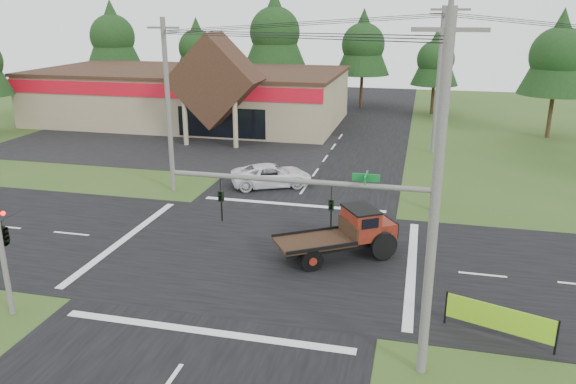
% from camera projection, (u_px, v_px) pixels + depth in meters
% --- Properties ---
extents(ground, '(120.00, 120.00, 0.00)m').
position_uv_depth(ground, '(260.00, 253.00, 26.38)').
color(ground, '#2F4D1B').
rests_on(ground, ground).
extents(road_ns, '(12.00, 120.00, 0.02)m').
position_uv_depth(road_ns, '(260.00, 253.00, 26.38)').
color(road_ns, black).
rests_on(road_ns, ground).
extents(road_ew, '(120.00, 12.00, 0.02)m').
position_uv_depth(road_ew, '(260.00, 253.00, 26.37)').
color(road_ew, black).
rests_on(road_ew, ground).
extents(parking_apron, '(28.00, 14.00, 0.02)m').
position_uv_depth(parking_apron, '(163.00, 146.00, 47.04)').
color(parking_apron, black).
rests_on(parking_apron, ground).
extents(cvs_building, '(30.40, 18.20, 9.19)m').
position_uv_depth(cvs_building, '(191.00, 94.00, 56.34)').
color(cvs_building, '#988B67').
rests_on(cvs_building, ground).
extents(traffic_signal_mast, '(8.12, 0.24, 7.00)m').
position_uv_depth(traffic_signal_mast, '(374.00, 237.00, 16.78)').
color(traffic_signal_mast, '#595651').
rests_on(traffic_signal_mast, ground).
extents(traffic_signal_corner, '(0.53, 2.48, 4.40)m').
position_uv_depth(traffic_signal_corner, '(1.00, 225.00, 20.18)').
color(traffic_signal_corner, '#595651').
rests_on(traffic_signal_corner, ground).
extents(utility_pole_nr, '(2.00, 0.30, 11.00)m').
position_uv_depth(utility_pole_nr, '(435.00, 203.00, 16.04)').
color(utility_pole_nr, '#595651').
rests_on(utility_pole_nr, ground).
extents(utility_pole_nw, '(2.00, 0.30, 10.50)m').
position_uv_depth(utility_pole_nw, '(168.00, 105.00, 33.88)').
color(utility_pole_nw, '#595651').
rests_on(utility_pole_nw, ground).
extents(utility_pole_ne, '(2.00, 0.30, 11.50)m').
position_uv_depth(utility_pole_ne, '(442.00, 107.00, 30.18)').
color(utility_pole_ne, '#595651').
rests_on(utility_pole_ne, ground).
extents(utility_pole_n, '(2.00, 0.30, 11.20)m').
position_uv_depth(utility_pole_n, '(438.00, 80.00, 43.17)').
color(utility_pole_n, '#595651').
rests_on(utility_pole_n, ground).
extents(tree_row_a, '(6.72, 6.72, 12.12)m').
position_uv_depth(tree_row_a, '(112.00, 34.00, 67.51)').
color(tree_row_a, '#332316').
rests_on(tree_row_a, ground).
extents(tree_row_b, '(5.60, 5.60, 10.10)m').
position_uv_depth(tree_row_b, '(197.00, 46.00, 67.57)').
color(tree_row_b, '#332316').
rests_on(tree_row_b, ground).
extents(tree_row_c, '(7.28, 7.28, 13.13)m').
position_uv_depth(tree_row_c, '(275.00, 30.00, 63.80)').
color(tree_row_c, '#332316').
rests_on(tree_row_c, ground).
extents(tree_row_d, '(6.16, 6.16, 11.11)m').
position_uv_depth(tree_row_d, '(363.00, 42.00, 62.93)').
color(tree_row_d, '#332316').
rests_on(tree_row_d, ground).
extents(tree_row_e, '(5.04, 5.04, 9.09)m').
position_uv_depth(tree_row_e, '(436.00, 58.00, 59.72)').
color(tree_row_e, '#332316').
rests_on(tree_row_e, ground).
extents(tree_side_ne, '(6.16, 6.16, 11.11)m').
position_uv_depth(tree_side_ne, '(559.00, 53.00, 47.85)').
color(tree_side_ne, '#332316').
rests_on(tree_side_ne, ground).
extents(antique_flatbed_truck, '(5.87, 4.82, 2.34)m').
position_uv_depth(antique_flatbed_truck, '(338.00, 234.00, 25.50)').
color(antique_flatbed_truck, '#5D130D').
rests_on(antique_flatbed_truck, ground).
extents(roadside_banner, '(3.61, 1.33, 1.29)m').
position_uv_depth(roadside_banner, '(499.00, 322.00, 19.33)').
color(roadside_banner, '#7FC119').
rests_on(roadside_banner, ground).
extents(white_pickup, '(5.69, 4.34, 1.44)m').
position_uv_depth(white_pickup, '(271.00, 175.00, 36.18)').
color(white_pickup, white).
rests_on(white_pickup, ground).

